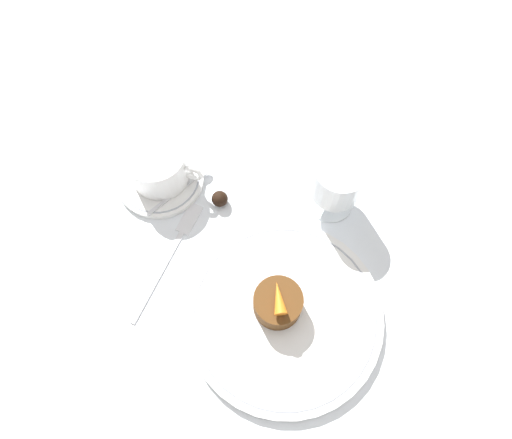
{
  "coord_description": "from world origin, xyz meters",
  "views": [
    {
      "loc": [
        -0.02,
        -0.19,
        0.69
      ],
      "look_at": [
        -0.1,
        0.07,
        0.04
      ],
      "focal_mm": 35.0,
      "sensor_mm": 36.0,
      "label": 1
    }
  ],
  "objects_px": {
    "dinner_plate": "(284,316)",
    "coffee_cup": "(158,164)",
    "wine_glass": "(334,181)",
    "dessert_cake": "(278,303)",
    "fork": "(173,248)"
  },
  "relations": [
    {
      "from": "coffee_cup",
      "to": "wine_glass",
      "type": "bearing_deg",
      "value": 7.93
    },
    {
      "from": "coffee_cup",
      "to": "dinner_plate",
      "type": "bearing_deg",
      "value": -32.44
    },
    {
      "from": "wine_glass",
      "to": "dessert_cake",
      "type": "height_order",
      "value": "wine_glass"
    },
    {
      "from": "wine_glass",
      "to": "dessert_cake",
      "type": "relative_size",
      "value": 1.66
    },
    {
      "from": "dinner_plate",
      "to": "coffee_cup",
      "type": "bearing_deg",
      "value": 147.56
    },
    {
      "from": "coffee_cup",
      "to": "fork",
      "type": "xyz_separation_m",
      "value": [
        0.06,
        -0.1,
        -0.04
      ]
    },
    {
      "from": "dinner_plate",
      "to": "dessert_cake",
      "type": "relative_size",
      "value": 4.1
    },
    {
      "from": "coffee_cup",
      "to": "fork",
      "type": "relative_size",
      "value": 0.59
    },
    {
      "from": "wine_glass",
      "to": "fork",
      "type": "xyz_separation_m",
      "value": [
        -0.2,
        -0.14,
        -0.07
      ]
    },
    {
      "from": "dinner_plate",
      "to": "fork",
      "type": "distance_m",
      "value": 0.19
    },
    {
      "from": "coffee_cup",
      "to": "dessert_cake",
      "type": "xyz_separation_m",
      "value": [
        0.23,
        -0.15,
        -0.01
      ]
    },
    {
      "from": "dinner_plate",
      "to": "coffee_cup",
      "type": "relative_size",
      "value": 2.32
    },
    {
      "from": "dinner_plate",
      "to": "fork",
      "type": "xyz_separation_m",
      "value": [
        -0.18,
        0.05,
        -0.01
      ]
    },
    {
      "from": "wine_glass",
      "to": "fork",
      "type": "height_order",
      "value": "wine_glass"
    },
    {
      "from": "coffee_cup",
      "to": "wine_glass",
      "type": "relative_size",
      "value": 1.06
    }
  ]
}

